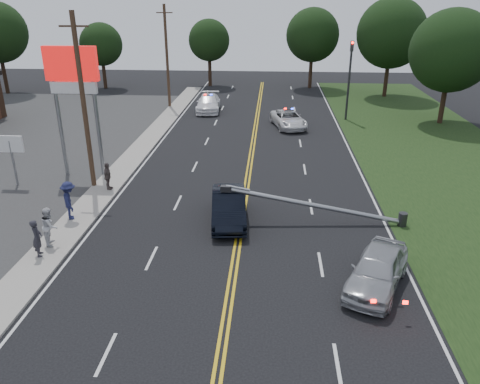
# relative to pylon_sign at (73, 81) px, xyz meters

# --- Properties ---
(ground) EXTENTS (120.00, 120.00, 0.00)m
(ground) POSITION_rel_pylon_sign_xyz_m (10.50, -14.00, -6.00)
(ground) COLOR black
(ground) RESTS_ON ground
(sidewalk) EXTENTS (1.80, 70.00, 0.12)m
(sidewalk) POSITION_rel_pylon_sign_xyz_m (2.10, -4.00, -5.94)
(sidewalk) COLOR gray
(sidewalk) RESTS_ON ground
(centerline_yellow) EXTENTS (0.36, 80.00, 0.00)m
(centerline_yellow) POSITION_rel_pylon_sign_xyz_m (10.50, -4.00, -5.99)
(centerline_yellow) COLOR gold
(centerline_yellow) RESTS_ON ground
(pylon_sign) EXTENTS (3.20, 0.35, 8.00)m
(pylon_sign) POSITION_rel_pylon_sign_xyz_m (0.00, 0.00, 0.00)
(pylon_sign) COLOR gray
(pylon_sign) RESTS_ON ground
(small_sign) EXTENTS (1.60, 0.14, 3.10)m
(small_sign) POSITION_rel_pylon_sign_xyz_m (-3.50, -2.00, -3.66)
(small_sign) COLOR gray
(small_sign) RESTS_ON ground
(traffic_signal) EXTENTS (0.28, 0.41, 7.05)m
(traffic_signal) POSITION_rel_pylon_sign_xyz_m (18.80, 16.00, -1.79)
(traffic_signal) COLOR #2D2D30
(traffic_signal) RESTS_ON ground
(fallen_streetlight) EXTENTS (9.36, 0.44, 1.91)m
(fallen_streetlight) POSITION_rel_pylon_sign_xyz_m (14.69, -6.00, -5.08)
(fallen_streetlight) COLOR #2D2D30
(fallen_streetlight) RESTS_ON ground
(utility_pole_mid) EXTENTS (1.60, 0.28, 10.00)m
(utility_pole_mid) POSITION_rel_pylon_sign_xyz_m (1.30, -2.00, -0.91)
(utility_pole_mid) COLOR #382619
(utility_pole_mid) RESTS_ON ground
(utility_pole_far) EXTENTS (1.60, 0.28, 10.00)m
(utility_pole_far) POSITION_rel_pylon_sign_xyz_m (1.30, 20.00, -0.91)
(utility_pole_far) COLOR #382619
(utility_pole_far) RESTS_ON ground
(tree_5) EXTENTS (5.10, 5.10, 7.83)m
(tree_5) POSITION_rel_pylon_sign_xyz_m (-9.02, 30.28, -0.73)
(tree_5) COLOR black
(tree_5) RESTS_ON ground
(tree_6) EXTENTS (5.09, 5.09, 8.16)m
(tree_6) POSITION_rel_pylon_sign_xyz_m (3.85, 32.86, -0.40)
(tree_6) COLOR black
(tree_6) RESTS_ON ground
(tree_7) EXTENTS (6.38, 6.38, 9.52)m
(tree_7) POSITION_rel_pylon_sign_xyz_m (16.55, 32.39, 0.31)
(tree_7) COLOR black
(tree_7) RESTS_ON ground
(tree_8) EXTENTS (7.58, 7.58, 10.69)m
(tree_8) POSITION_rel_pylon_sign_xyz_m (24.77, 27.47, 0.90)
(tree_8) COLOR black
(tree_8) RESTS_ON ground
(tree_9) EXTENTS (7.05, 7.05, 9.86)m
(tree_9) POSITION_rel_pylon_sign_xyz_m (27.18, 15.32, 0.33)
(tree_9) COLOR black
(tree_9) RESTS_ON ground
(crashed_sedan) EXTENTS (2.15, 4.93, 1.58)m
(crashed_sedan) POSITION_rel_pylon_sign_xyz_m (9.87, -6.03, -5.21)
(crashed_sedan) COLOR black
(crashed_sedan) RESTS_ON ground
(waiting_sedan) EXTENTS (3.54, 4.89, 1.55)m
(waiting_sedan) POSITION_rel_pylon_sign_xyz_m (16.22, -11.51, -5.22)
(waiting_sedan) COLOR #A6A9AE
(waiting_sedan) RESTS_ON ground
(emergency_a) EXTENTS (3.51, 5.52, 1.42)m
(emergency_a) POSITION_rel_pylon_sign_xyz_m (13.37, 12.86, -5.29)
(emergency_a) COLOR silver
(emergency_a) RESTS_ON ground
(emergency_b) EXTENTS (2.58, 5.63, 1.60)m
(emergency_b) POSITION_rel_pylon_sign_xyz_m (5.54, 18.57, -5.20)
(emergency_b) COLOR white
(emergency_b) RESTS_ON ground
(bystander_a) EXTENTS (0.60, 0.72, 1.70)m
(bystander_a) POSITION_rel_pylon_sign_xyz_m (1.89, -10.28, -5.03)
(bystander_a) COLOR #28262E
(bystander_a) RESTS_ON sidewalk
(bystander_b) EXTENTS (0.92, 1.04, 1.80)m
(bystander_b) POSITION_rel_pylon_sign_xyz_m (1.97, -9.21, -4.98)
(bystander_b) COLOR silver
(bystander_b) RESTS_ON sidewalk
(bystander_c) EXTENTS (1.26, 1.49, 2.00)m
(bystander_c) POSITION_rel_pylon_sign_xyz_m (1.81, -6.57, -4.88)
(bystander_c) COLOR #1B1E43
(bystander_c) RESTS_ON sidewalk
(bystander_d) EXTENTS (0.41, 0.96, 1.62)m
(bystander_d) POSITION_rel_pylon_sign_xyz_m (2.43, -2.60, -5.07)
(bystander_d) COLOR #5A4C48
(bystander_d) RESTS_ON sidewalk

